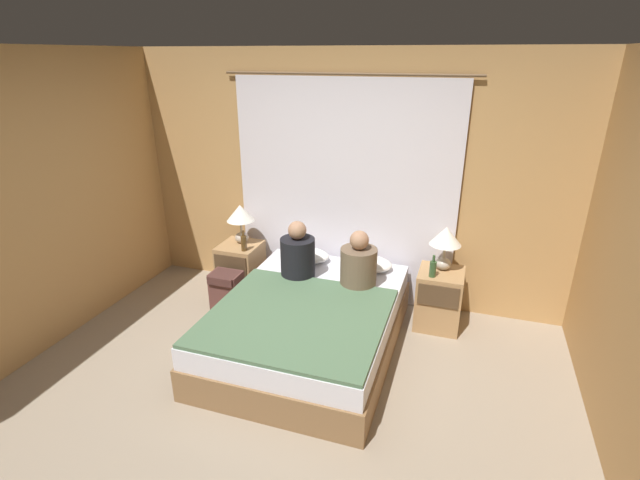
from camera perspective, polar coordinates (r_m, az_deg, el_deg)
ground_plane at (r=3.63m, az=-6.14°, el=-20.28°), size 16.00×16.00×0.00m
wall_back at (r=4.69m, az=3.13°, el=7.34°), size 4.51×0.06×2.50m
curtain_panel at (r=4.66m, az=2.90°, el=5.76°), size 2.44×0.02×2.27m
bed at (r=4.12m, az=-1.32°, el=-10.34°), size 1.46×1.98×0.46m
nightstand_left at (r=5.06m, az=-9.70°, el=-3.50°), size 0.41×0.44×0.56m
nightstand_right at (r=4.55m, az=14.42°, el=-7.00°), size 0.41×0.44×0.56m
lamp_left at (r=4.90m, az=-9.76°, el=2.88°), size 0.29×0.29×0.42m
lamp_right at (r=4.37m, az=15.19°, el=0.01°), size 0.29×0.29×0.42m
pillow_left at (r=4.73m, az=-1.86°, el=-1.86°), size 0.50×0.35×0.12m
pillow_right at (r=4.56m, az=5.74°, el=-2.88°), size 0.50×0.35×0.12m
blanket_on_bed at (r=3.76m, az=-2.85°, el=-9.36°), size 1.40×1.34×0.03m
person_left_in_bed at (r=4.33m, az=-2.76°, el=-1.85°), size 0.32×0.32×0.55m
person_right_in_bed at (r=4.18m, az=4.76°, el=-3.02°), size 0.33×0.33×0.53m
beer_bottle_on_left_stand at (r=4.77m, az=-9.35°, el=-0.33°), size 0.06×0.06×0.22m
beer_bottle_on_right_stand at (r=4.29m, az=13.72°, el=-3.42°), size 0.06×0.06×0.21m
backpack_on_floor at (r=4.76m, az=-11.40°, el=-6.00°), size 0.30×0.24×0.42m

